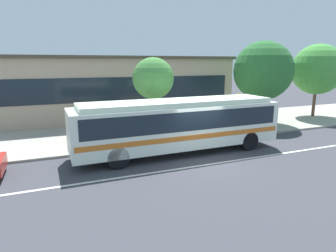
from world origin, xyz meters
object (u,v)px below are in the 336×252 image
object	(u,v)px
bus_stop_sign	(239,108)
street_tree_near_stop	(153,79)
transit_bus	(179,122)
street_tree_mid_block	(263,71)
pedestrian_waiting_near_sign	(219,119)
street_tree_far_end	(318,69)

from	to	relation	value
bus_stop_sign	street_tree_near_stop	size ratio (longest dim) A/B	0.54
transit_bus	street_tree_mid_block	size ratio (longest dim) A/B	1.79
transit_bus	street_tree_near_stop	size ratio (longest dim) A/B	2.25
transit_bus	pedestrian_waiting_near_sign	distance (m)	4.82
pedestrian_waiting_near_sign	bus_stop_sign	size ratio (longest dim) A/B	0.61
transit_bus	street_tree_far_end	bearing A→B (deg)	17.63
transit_bus	bus_stop_sign	world-z (taller)	transit_bus
pedestrian_waiting_near_sign	street_tree_near_stop	world-z (taller)	street_tree_near_stop
street_tree_near_stop	street_tree_mid_block	world-z (taller)	street_tree_mid_block
pedestrian_waiting_near_sign	street_tree_near_stop	distance (m)	4.97
bus_stop_sign	street_tree_far_end	distance (m)	10.35
transit_bus	street_tree_far_end	xyz separation A→B (m)	(14.66, 4.66, 2.43)
street_tree_mid_block	pedestrian_waiting_near_sign	bearing A→B (deg)	-161.58
pedestrian_waiting_near_sign	street_tree_mid_block	size ratio (longest dim) A/B	0.26
street_tree_near_stop	street_tree_mid_block	xyz separation A→B (m)	(8.79, 0.75, 0.38)
pedestrian_waiting_near_sign	bus_stop_sign	distance (m)	1.42
street_tree_near_stop	street_tree_mid_block	size ratio (longest dim) A/B	0.79
street_tree_mid_block	street_tree_far_end	size ratio (longest dim) A/B	1.01
transit_bus	pedestrian_waiting_near_sign	world-z (taller)	transit_bus
bus_stop_sign	street_tree_far_end	size ratio (longest dim) A/B	0.43
street_tree_far_end	pedestrian_waiting_near_sign	bearing A→B (deg)	-169.06
pedestrian_waiting_near_sign	street_tree_near_stop	bearing A→B (deg)	169.29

